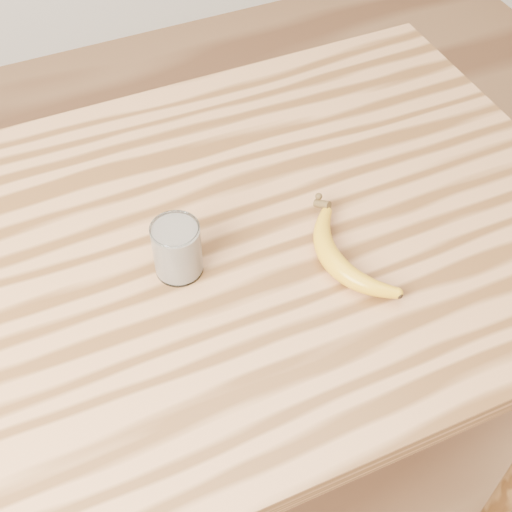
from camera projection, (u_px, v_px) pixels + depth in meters
name	position (u px, v px, depth m)	size (l,w,h in m)	color
table	(213.00, 296.00, 1.17)	(1.20, 0.80, 0.90)	#AC7346
smoothie_glass	(177.00, 249.00, 1.01)	(0.07, 0.07, 0.09)	white
banana	(333.00, 263.00, 1.03)	(0.10, 0.27, 0.03)	#CA8F17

